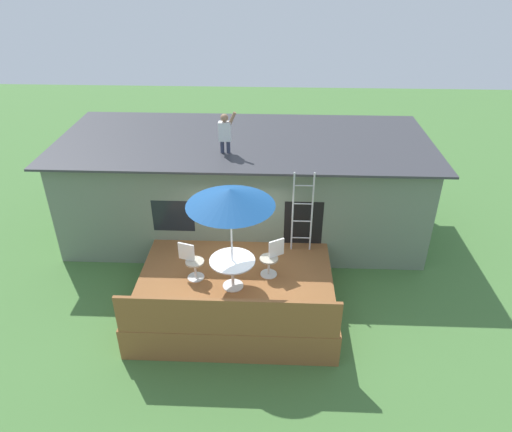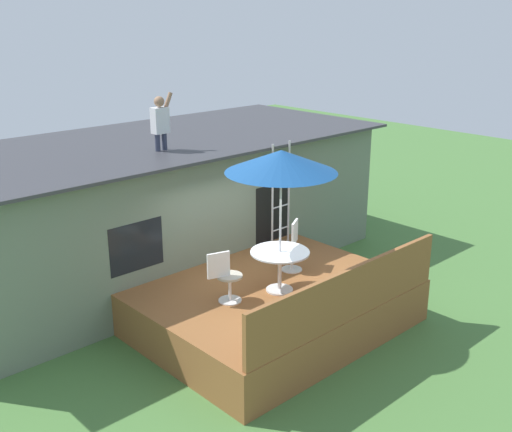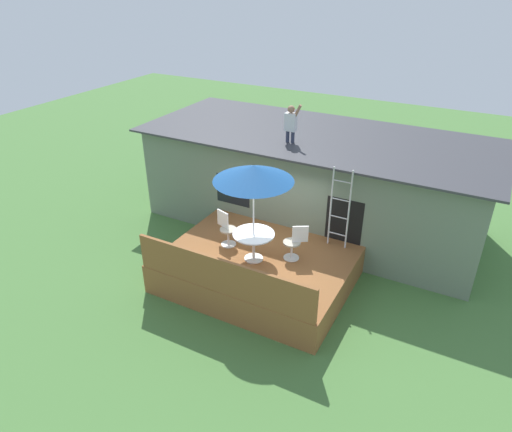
{
  "view_description": "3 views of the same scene",
  "coord_description": "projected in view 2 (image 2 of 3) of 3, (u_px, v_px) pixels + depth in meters",
  "views": [
    {
      "loc": [
        0.87,
        -8.9,
        7.76
      ],
      "look_at": [
        0.44,
        1.19,
        1.84
      ],
      "focal_mm": 33.08,
      "sensor_mm": 36.0,
      "label": 1
    },
    {
      "loc": [
        -7.18,
        -7.31,
        5.53
      ],
      "look_at": [
        0.4,
        0.78,
        1.84
      ],
      "focal_mm": 43.44,
      "sensor_mm": 36.0,
      "label": 2
    },
    {
      "loc": [
        4.61,
        -8.82,
        7.3
      ],
      "look_at": [
        -0.51,
        0.74,
        1.42
      ],
      "focal_mm": 32.27,
      "sensor_mm": 36.0,
      "label": 3
    }
  ],
  "objects": [
    {
      "name": "ground_plane",
      "position": [
        269.0,
        324.0,
        11.47
      ],
      "size": [
        40.0,
        40.0,
        0.0
      ],
      "primitive_type": "plane",
      "color": "#477538"
    },
    {
      "name": "house",
      "position": [
        155.0,
        206.0,
        13.49
      ],
      "size": [
        10.5,
        4.5,
        2.93
      ],
      "color": "slate",
      "rests_on": "ground"
    },
    {
      "name": "deck",
      "position": [
        269.0,
        305.0,
        11.34
      ],
      "size": [
        4.63,
        3.76,
        0.8
      ],
      "primitive_type": "cube",
      "color": "brown",
      "rests_on": "ground"
    },
    {
      "name": "deck_railing",
      "position": [
        350.0,
        294.0,
        9.8
      ],
      "size": [
        4.53,
        0.08,
        0.9
      ],
      "primitive_type": "cube",
      "color": "brown",
      "rests_on": "deck"
    },
    {
      "name": "patio_table",
      "position": [
        280.0,
        260.0,
        10.81
      ],
      "size": [
        1.04,
        1.04,
        0.74
      ],
      "color": "silver",
      "rests_on": "deck"
    },
    {
      "name": "patio_umbrella",
      "position": [
        281.0,
        161.0,
        10.25
      ],
      "size": [
        1.9,
        1.9,
        2.54
      ],
      "color": "silver",
      "rests_on": "deck"
    },
    {
      "name": "step_ladder",
      "position": [
        281.0,
        195.0,
        12.81
      ],
      "size": [
        0.52,
        0.04,
        2.2
      ],
      "color": "silver",
      "rests_on": "deck"
    },
    {
      "name": "person_figure",
      "position": [
        160.0,
        119.0,
        11.89
      ],
      "size": [
        0.47,
        0.2,
        1.11
      ],
      "color": "#33384C",
      "rests_on": "house"
    },
    {
      "name": "patio_chair_left",
      "position": [
        226.0,
        277.0,
        10.43
      ],
      "size": [
        0.61,
        0.44,
        0.92
      ],
      "rotation": [
        0.0,
        0.0,
        -0.3
      ],
      "color": "silver",
      "rests_on": "deck"
    },
    {
      "name": "patio_chair_right",
      "position": [
        293.0,
        246.0,
        11.79
      ],
      "size": [
        0.57,
        0.44,
        0.92
      ],
      "rotation": [
        0.0,
        0.0,
        -2.61
      ],
      "color": "silver",
      "rests_on": "deck"
    }
  ]
}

